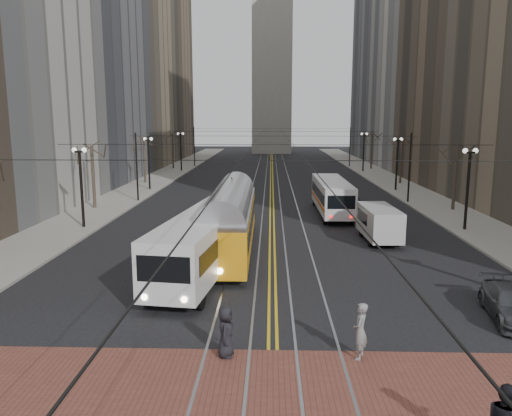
# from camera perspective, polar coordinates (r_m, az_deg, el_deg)

# --- Properties ---
(ground) EXTENTS (260.00, 260.00, 0.00)m
(ground) POSITION_cam_1_polar(r_m,az_deg,el_deg) (18.79, 1.92, -14.60)
(ground) COLOR black
(ground) RESTS_ON ground
(sidewalk_left) EXTENTS (5.00, 140.00, 0.15)m
(sidewalk_left) POSITION_cam_1_polar(r_m,az_deg,el_deg) (64.31, -11.70, 2.96)
(sidewalk_left) COLOR gray
(sidewalk_left) RESTS_ON ground
(sidewalk_right) EXTENTS (5.00, 140.00, 0.15)m
(sidewalk_right) POSITION_cam_1_polar(r_m,az_deg,el_deg) (64.35, 15.31, 2.81)
(sidewalk_right) COLOR gray
(sidewalk_right) RESTS_ON ground
(crosswalk_band) EXTENTS (25.00, 6.00, 0.01)m
(crosswalk_band) POSITION_cam_1_polar(r_m,az_deg,el_deg) (15.25, 1.97, -20.88)
(crosswalk_band) COLOR brown
(crosswalk_band) RESTS_ON ground
(streetcar_rails) EXTENTS (4.80, 130.00, 0.02)m
(streetcar_rails) POSITION_cam_1_polar(r_m,az_deg,el_deg) (62.56, 1.81, 2.90)
(streetcar_rails) COLOR gray
(streetcar_rails) RESTS_ON ground
(centre_lines) EXTENTS (0.42, 130.00, 0.01)m
(centre_lines) POSITION_cam_1_polar(r_m,az_deg,el_deg) (62.56, 1.81, 2.91)
(centre_lines) COLOR gold
(centre_lines) RESTS_ON ground
(building_left_mid) EXTENTS (16.00, 20.00, 34.00)m
(building_left_mid) POSITION_cam_1_polar(r_m,az_deg,el_deg) (68.61, -20.99, 17.13)
(building_left_mid) COLOR slate
(building_left_mid) RESTS_ON ground
(building_left_midfar) EXTENTS (20.00, 20.00, 52.00)m
(building_left_midfar) POSITION_cam_1_polar(r_m,az_deg,el_deg) (89.34, -17.40, 21.40)
(building_left_midfar) COLOR #82725A
(building_left_midfar) RESTS_ON ground
(building_left_far) EXTENTS (16.00, 20.00, 40.00)m
(building_left_far) POSITION_cam_1_polar(r_m,az_deg,el_deg) (106.85, -12.55, 16.41)
(building_left_far) COLOR brown
(building_left_far) RESTS_ON ground
(building_right_mid) EXTENTS (16.00, 20.00, 34.00)m
(building_right_mid) POSITION_cam_1_polar(r_m,az_deg,el_deg) (68.68, 24.73, 16.88)
(building_right_mid) COLOR brown
(building_right_mid) RESTS_ON ground
(building_right_midfar) EXTENTS (20.00, 20.00, 52.00)m
(building_right_midfar) POSITION_cam_1_polar(r_m,az_deg,el_deg) (89.39, 21.17, 21.18)
(building_right_midfar) COLOR #B5B3AA
(building_right_midfar) RESTS_ON ground
(building_right_far) EXTENTS (16.00, 20.00, 40.00)m
(building_right_far) POSITION_cam_1_polar(r_m,az_deg,el_deg) (106.89, 16.24, 16.25)
(building_right_far) COLOR slate
(building_right_far) RESTS_ON ground
(lamp_posts) EXTENTS (27.60, 57.20, 5.60)m
(lamp_posts) POSITION_cam_1_polar(r_m,az_deg,el_deg) (46.10, 1.84, 3.82)
(lamp_posts) COLOR black
(lamp_posts) RESTS_ON ground
(street_trees) EXTENTS (31.68, 53.28, 5.60)m
(street_trees) POSITION_cam_1_polar(r_m,az_deg,el_deg) (52.56, 1.83, 4.59)
(street_trees) COLOR #382D23
(street_trees) RESTS_ON ground
(trolley_wires) EXTENTS (25.96, 120.00, 6.60)m
(trolley_wires) POSITION_cam_1_polar(r_m,az_deg,el_deg) (52.06, 1.84, 5.62)
(trolley_wires) COLOR black
(trolley_wires) RESTS_ON ground
(transit_bus) EXTENTS (4.15, 12.54, 3.08)m
(transit_bus) POSITION_cam_1_polar(r_m,az_deg,el_deg) (25.81, -5.92, -4.11)
(transit_bus) COLOR silver
(transit_bus) RESTS_ON ground
(streetcar) EXTENTS (2.63, 13.60, 3.20)m
(streetcar) POSITION_cam_1_polar(r_m,az_deg,el_deg) (29.79, -2.94, -2.02)
(streetcar) COLOR orange
(streetcar) RESTS_ON ground
(rear_bus) EXTENTS (2.45, 10.88, 2.83)m
(rear_bus) POSITION_cam_1_polar(r_m,az_deg,el_deg) (42.19, 8.65, 1.22)
(rear_bus) COLOR silver
(rear_bus) RESTS_ON ground
(cargo_van) EXTENTS (2.14, 5.14, 2.24)m
(cargo_van) POSITION_cam_1_polar(r_m,az_deg,el_deg) (33.31, 13.88, -1.84)
(cargo_van) COLOR #B8B8B8
(cargo_van) RESTS_ON ground
(sedan_grey) EXTENTS (1.66, 3.95, 1.33)m
(sedan_grey) POSITION_cam_1_polar(r_m,az_deg,el_deg) (44.69, 10.92, 0.68)
(sedan_grey) COLOR #3B3E42
(sedan_grey) RESTS_ON ground
(sedan_parked) EXTENTS (2.45, 4.63, 1.28)m
(sedan_parked) POSITION_cam_1_polar(r_m,az_deg,el_deg) (22.56, 27.20, -9.70)
(sedan_parked) COLOR #3D4145
(sedan_parked) RESTS_ON ground
(pedestrian_a) EXTENTS (0.60, 0.87, 1.72)m
(pedestrian_a) POSITION_cam_1_polar(r_m,az_deg,el_deg) (17.13, -3.47, -13.96)
(pedestrian_a) COLOR black
(pedestrian_a) RESTS_ON crosswalk_band
(pedestrian_b) EXTENTS (0.66, 0.81, 1.92)m
(pedestrian_b) POSITION_cam_1_polar(r_m,az_deg,el_deg) (17.28, 11.82, -13.59)
(pedestrian_b) COLOR gray
(pedestrian_b) RESTS_ON crosswalk_band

